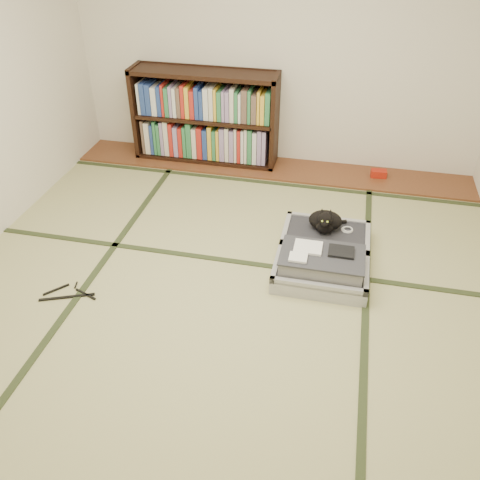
# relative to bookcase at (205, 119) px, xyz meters

# --- Properties ---
(floor) EXTENTS (4.50, 4.50, 0.00)m
(floor) POSITION_rel_bookcase_xyz_m (0.70, -2.07, -0.45)
(floor) COLOR tan
(floor) RESTS_ON ground
(wood_strip) EXTENTS (4.00, 0.50, 0.02)m
(wood_strip) POSITION_rel_bookcase_xyz_m (0.70, -0.07, -0.44)
(wood_strip) COLOR brown
(wood_strip) RESTS_ON ground
(red_item) EXTENTS (0.16, 0.10, 0.07)m
(red_item) POSITION_rel_bookcase_xyz_m (1.78, -0.04, -0.40)
(red_item) COLOR #A91D0D
(red_item) RESTS_ON wood_strip
(room_shell) EXTENTS (4.50, 4.50, 4.50)m
(room_shell) POSITION_rel_bookcase_xyz_m (0.70, -2.07, 1.01)
(room_shell) COLOR white
(room_shell) RESTS_ON ground
(tatami_borders) EXTENTS (4.00, 4.50, 0.01)m
(tatami_borders) POSITION_rel_bookcase_xyz_m (0.70, -1.57, -0.45)
(tatami_borders) COLOR #2D381E
(tatami_borders) RESTS_ON ground
(bookcase) EXTENTS (1.47, 0.34, 0.94)m
(bookcase) POSITION_rel_bookcase_xyz_m (0.00, 0.00, 0.00)
(bookcase) COLOR black
(bookcase) RESTS_ON wood_strip
(suitcase) EXTENTS (0.68, 0.91, 0.27)m
(suitcase) POSITION_rel_bookcase_xyz_m (1.36, -1.57, -0.36)
(suitcase) COLOR #AEAEB3
(suitcase) RESTS_ON floor
(cat) EXTENTS (0.30, 0.31, 0.24)m
(cat) POSITION_rel_bookcase_xyz_m (1.34, -1.28, -0.23)
(cat) COLOR black
(cat) RESTS_ON suitcase
(cable_coil) EXTENTS (0.09, 0.09, 0.02)m
(cable_coil) POSITION_rel_bookcase_xyz_m (1.52, -1.24, -0.31)
(cable_coil) COLOR white
(cable_coil) RESTS_ON suitcase
(hanger) EXTENTS (0.39, 0.25, 0.01)m
(hanger) POSITION_rel_bookcase_xyz_m (-0.37, -2.30, -0.44)
(hanger) COLOR black
(hanger) RESTS_ON floor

